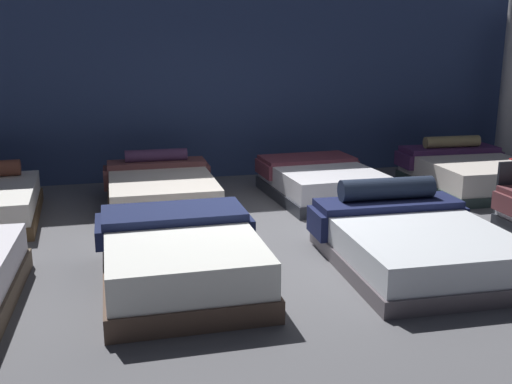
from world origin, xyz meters
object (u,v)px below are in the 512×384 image
bed_1 (181,258)px  support_pillar (512,72)px  bed_2 (414,243)px  bed_6 (320,182)px  bed_7 (470,173)px  bed_5 (161,190)px

bed_1 → support_pillar: 7.70m
bed_2 → bed_6: 2.87m
bed_7 → bed_6: bearing=-179.0°
bed_5 → bed_6: bearing=-0.7°
bed_5 → bed_7: bearing=-0.6°
bed_2 → support_pillar: bearing=47.4°
bed_7 → support_pillar: size_ratio=0.61×
bed_5 → support_pillar: size_ratio=0.58×
bed_5 → bed_1: bearing=-91.2°
bed_1 → bed_2: bed_2 is taller
bed_5 → bed_7: (4.85, -0.08, 0.01)m
bed_6 → bed_5: bearing=176.2°
bed_1 → bed_5: 2.87m
bed_6 → support_pillar: size_ratio=0.59×
bed_2 → bed_6: bearing=91.7°
bed_7 → support_pillar: (1.48, 1.22, 1.49)m
bed_6 → support_pillar: 4.42m
bed_5 → support_pillar: 6.61m
bed_2 → bed_6: bed_2 is taller
bed_2 → bed_5: bearing=130.8°
bed_2 → support_pillar: (3.99, 4.06, 1.50)m
bed_5 → support_pillar: support_pillar is taller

